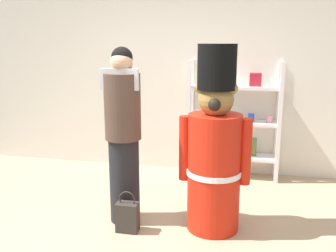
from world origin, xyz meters
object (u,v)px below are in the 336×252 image
Objects in this scene: merchandise_shelf at (234,119)px; teddy_bear_guard at (214,152)px; person_shopper at (123,134)px; shopping_bag at (128,216)px.

teddy_bear_guard is at bearing -94.46° from merchandise_shelf.
person_shopper reaches higher than merchandise_shelf.
merchandise_shelf is at bearing 85.54° from teddy_bear_guard.
teddy_bear_guard is 4.33× the size of shopping_bag.
person_shopper is 4.26× the size of shopping_bag.
merchandise_shelf is 3.80× the size of shopping_bag.
teddy_bear_guard is 1.02× the size of person_shopper.
merchandise_shelf is 1.83m from person_shopper.
person_shopper is at bearing -179.20° from teddy_bear_guard.
merchandise_shelf is 2.07m from shopping_bag.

